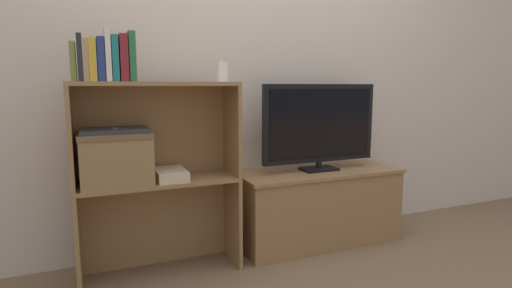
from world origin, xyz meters
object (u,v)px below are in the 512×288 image
object	(u,v)px
book_tan	(86,61)
magazine_stack	(171,174)
book_ivory	(108,56)
storage_basket_left	(116,156)
laptop	(115,130)
book_navy	(101,60)
book_forest	(131,57)
tv	(320,125)
book_olive	(73,62)
book_teal	(115,59)
book_charcoal	(80,58)
baby_monitor	(222,72)
tv_stand	(318,206)
book_mustard	(92,60)
book_maroon	(123,58)

from	to	relation	value
book_tan	magazine_stack	size ratio (longest dim) A/B	0.82
book_ivory	storage_basket_left	world-z (taller)	book_ivory
storage_basket_left	laptop	size ratio (longest dim) A/B	1.08
laptop	book_navy	bearing A→B (deg)	-155.27
book_forest	magazine_stack	world-z (taller)	book_forest
tv	book_olive	distance (m)	1.40
book_olive	book_teal	size ratio (longest dim) A/B	0.83
book_ivory	magazine_stack	xyz separation A→B (m)	(0.28, 0.02, -0.59)
book_charcoal	storage_basket_left	size ratio (longest dim) A/B	0.61
book_tan	baby_monitor	xyz separation A→B (m)	(0.66, 0.04, -0.04)
laptop	tv_stand	bearing A→B (deg)	3.12
book_olive	book_teal	xyz separation A→B (m)	(0.18, 0.00, 0.02)
book_navy	baby_monitor	distance (m)	0.60
tv_stand	book_olive	distance (m)	1.61
tv	book_tan	size ratio (longest dim) A/B	4.05
book_tan	book_ivory	distance (m)	0.10
book_ivory	book_teal	xyz separation A→B (m)	(0.03, 0.00, -0.01)
book_navy	magazine_stack	xyz separation A→B (m)	(0.31, 0.02, -0.57)
tv	baby_monitor	size ratio (longest dim) A/B	5.66
tv_stand	tv	size ratio (longest dim) A/B	1.36
book_ivory	storage_basket_left	size ratio (longest dim) A/B	0.70
book_olive	book_tan	world-z (taller)	book_tan
book_ivory	baby_monitor	size ratio (longest dim) A/B	1.78
storage_basket_left	laptop	world-z (taller)	laptop
book_charcoal	magazine_stack	xyz separation A→B (m)	(0.40, 0.02, -0.58)
book_ivory	laptop	world-z (taller)	book_ivory
book_mustard	book_navy	bearing A→B (deg)	0.00
book_maroon	magazine_stack	xyz separation A→B (m)	(0.21, 0.02, -0.58)
book_olive	book_forest	xyz separation A→B (m)	(0.25, 0.00, 0.03)
tv	book_teal	distance (m)	1.24
book_mustard	book_forest	size ratio (longest dim) A/B	0.84
book_tan	book_forest	bearing A→B (deg)	0.00
book_olive	book_charcoal	distance (m)	0.03
book_navy	magazine_stack	bearing A→B (deg)	3.79
book_teal	book_maroon	xyz separation A→B (m)	(0.04, 0.00, 0.00)
tv_stand	book_charcoal	size ratio (longest dim) A/B	4.97
book_teal	tv	bearing A→B (deg)	4.11
baby_monitor	storage_basket_left	xyz separation A→B (m)	(-0.55, -0.01, -0.41)
book_maroon	storage_basket_left	bearing A→B (deg)	157.73
book_mustard	baby_monitor	xyz separation A→B (m)	(0.64, 0.04, -0.04)
book_ivory	book_tan	bearing A→B (deg)	180.00
tv_stand	tv	world-z (taller)	tv
book_mustard	baby_monitor	world-z (taller)	book_mustard
book_forest	book_tan	bearing A→B (deg)	180.00
tv	storage_basket_left	xyz separation A→B (m)	(-1.19, -0.06, -0.10)
book_tan	book_mustard	distance (m)	0.03
book_forest	book_teal	bearing A→B (deg)	180.00
book_tan	book_ivory	size ratio (longest dim) A/B	0.79
book_ivory	laptop	distance (m)	0.35
book_olive	book_navy	bearing A→B (deg)	0.00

